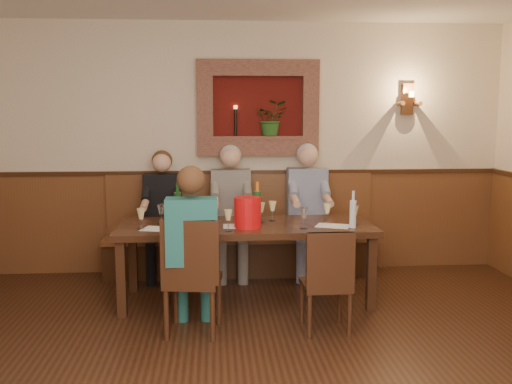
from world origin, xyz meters
TOP-DOWN VIEW (x-y plane):
  - room_shell at (0.00, 0.00)m, footprint 6.04×6.04m
  - wainscoting at (0.00, -0.00)m, footprint 6.02×6.02m
  - wall_niche at (0.24, 2.94)m, footprint 1.36×0.30m
  - wall_sconce at (1.90, 2.93)m, footprint 0.25×0.20m
  - dining_table at (0.00, 1.85)m, footprint 2.40×0.90m
  - bench at (0.00, 2.79)m, footprint 3.00×0.45m
  - chair_near_left at (-0.48, 1.06)m, footprint 0.49×0.49m
  - chair_near_right at (0.61, 1.03)m, footprint 0.39×0.39m
  - person_bench_left at (-0.86, 2.69)m, footprint 0.41×0.50m
  - person_bench_mid at (-0.11, 2.69)m, footprint 0.43×0.53m
  - person_bench_right at (0.73, 2.69)m, footprint 0.44×0.54m
  - person_chair_front at (-0.48, 1.07)m, footprint 0.40×0.50m
  - spittoon_bucket at (0.01, 1.69)m, footprint 0.32×0.32m
  - wine_bottle_green_a at (0.11, 1.85)m, footprint 0.08×0.08m
  - wine_bottle_green_b at (-0.64, 1.95)m, footprint 0.08×0.08m
  - water_bottle at (0.97, 1.62)m, footprint 0.06×0.06m
  - tasting_sheet_a at (-0.79, 1.68)m, footprint 0.37×0.31m
  - tasting_sheet_b at (-0.06, 1.75)m, footprint 0.30×0.22m
  - tasting_sheet_c at (0.81, 1.70)m, footprint 0.37×0.32m
  - tasting_sheet_d at (-0.48, 1.57)m, footprint 0.30×0.26m
  - wine_glass_0 at (-0.96, 1.67)m, footprint 0.08×0.08m
  - wine_glass_1 at (-0.80, 1.91)m, footprint 0.08×0.08m
  - wine_glass_2 at (-0.51, 1.63)m, footprint 0.08×0.08m
  - wine_glass_3 at (-0.35, 1.96)m, footprint 0.08×0.08m
  - wine_glass_4 at (0.01, 1.74)m, footprint 0.08×0.08m
  - wine_glass_5 at (0.15, 1.94)m, footprint 0.08×0.08m
  - wine_glass_6 at (0.52, 1.60)m, footprint 0.08×0.08m
  - wine_glass_7 at (0.78, 1.84)m, footprint 0.08×0.08m
  - wine_glass_8 at (1.01, 1.73)m, footprint 0.08×0.08m
  - wine_glass_9 at (-0.17, 1.55)m, footprint 0.08×0.08m
  - wine_glass_10 at (1.01, 1.71)m, footprint 0.08×0.08m
  - wine_glass_11 at (0.27, 2.02)m, footprint 0.08×0.08m

SIDE VIEW (x-z plane):
  - chair_near_right at x=0.61m, z-range -0.18..0.68m
  - chair_near_left at x=-0.48m, z-range -0.20..0.77m
  - bench at x=0.00m, z-range -0.23..0.88m
  - person_chair_front at x=-0.48m, z-range -0.12..1.27m
  - person_bench_left at x=-0.86m, z-range -0.12..1.27m
  - wainscoting at x=0.00m, z-range 0.01..1.16m
  - person_bench_mid at x=-0.11m, z-range -0.12..1.33m
  - person_bench_right at x=0.73m, z-range -0.12..1.34m
  - dining_table at x=0.00m, z-range 0.30..1.05m
  - tasting_sheet_a at x=-0.79m, z-range 0.75..0.75m
  - tasting_sheet_b at x=-0.06m, z-range 0.75..0.75m
  - tasting_sheet_c at x=0.81m, z-range 0.75..0.75m
  - tasting_sheet_d at x=-0.48m, z-range 0.75..0.75m
  - wine_glass_0 at x=-0.96m, z-range 0.75..0.94m
  - wine_glass_1 at x=-0.80m, z-range 0.75..0.94m
  - wine_glass_2 at x=-0.51m, z-range 0.75..0.94m
  - wine_glass_3 at x=-0.35m, z-range 0.75..0.94m
  - wine_glass_4 at x=0.01m, z-range 0.75..0.94m
  - wine_glass_5 at x=0.15m, z-range 0.75..0.94m
  - wine_glass_6 at x=0.52m, z-range 0.75..0.94m
  - wine_glass_7 at x=0.78m, z-range 0.75..0.94m
  - wine_glass_8 at x=1.01m, z-range 0.75..0.94m
  - wine_glass_9 at x=-0.17m, z-range 0.75..0.94m
  - wine_glass_10 at x=1.01m, z-range 0.75..0.94m
  - wine_glass_11 at x=0.27m, z-range 0.75..0.94m
  - water_bottle at x=0.97m, z-range 0.72..1.06m
  - spittoon_bucket at x=0.01m, z-range 0.75..1.03m
  - wine_bottle_green_b at x=-0.64m, z-range 0.71..1.10m
  - wine_bottle_green_a at x=0.11m, z-range 0.71..1.12m
  - wall_niche at x=0.24m, z-range 1.28..2.34m
  - room_shell at x=0.00m, z-range 0.48..3.30m
  - wall_sconce at x=1.90m, z-range 1.77..2.12m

